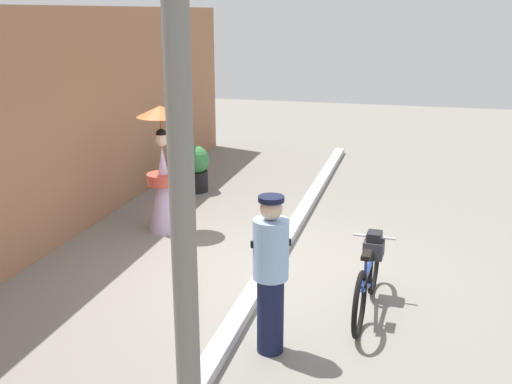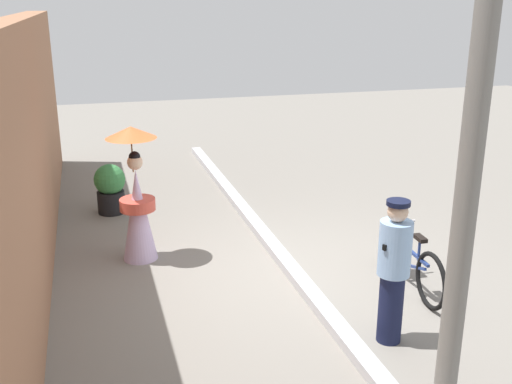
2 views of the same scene
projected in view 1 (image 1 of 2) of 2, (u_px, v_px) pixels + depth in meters
The scene contains 8 objects.
ground_plane at pixel (269, 272), 7.75m from camera, with size 30.00×30.00×0.00m, color gray.
building_wall at pixel (32, 133), 8.09m from camera, with size 14.00×0.40×3.27m, color #9E6B4C.
sidewalk_curb at pixel (269, 267), 7.73m from camera, with size 14.00×0.20×0.12m, color #B2B2B7.
bicycle_near_officer at pixel (369, 274), 6.67m from camera, with size 1.75×0.48×0.79m.
person_officer at pixel (271, 272), 5.72m from camera, with size 0.34×0.36×1.59m.
person_with_parasol at pixel (163, 173), 8.98m from camera, with size 0.69×0.69×1.89m.
potted_plant_by_door at pixel (196, 167), 11.10m from camera, with size 0.54×0.53×0.85m.
utility_pole at pixel (180, 137), 4.00m from camera, with size 0.18×0.18×4.80m, color slate.
Camera 1 is at (-6.93, -1.68, 3.20)m, focal length 42.52 mm.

